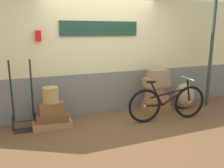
# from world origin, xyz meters

# --- Properties ---
(ground) EXTENTS (9.57, 5.20, 0.06)m
(ground) POSITION_xyz_m (0.00, 0.00, -0.03)
(ground) COLOR brown
(station_building) EXTENTS (7.57, 0.74, 2.57)m
(station_building) POSITION_xyz_m (0.01, 0.85, 1.29)
(station_building) COLOR slate
(station_building) RESTS_ON ground
(suitcase_0) EXTENTS (0.74, 0.39, 0.14)m
(suitcase_0) POSITION_xyz_m (-1.21, 0.30, 0.07)
(suitcase_0) COLOR #9E754C
(suitcase_0) RESTS_ON ground
(suitcase_1) EXTENTS (0.62, 0.37, 0.15)m
(suitcase_1) POSITION_xyz_m (-1.19, 0.28, 0.21)
(suitcase_1) COLOR brown
(suitcase_1) RESTS_ON suitcase_0
(suitcase_2) EXTENTS (0.48, 0.28, 0.22)m
(suitcase_2) POSITION_xyz_m (-1.20, 0.30, 0.40)
(suitcase_2) COLOR brown
(suitcase_2) RESTS_ON suitcase_1
(suitcase_3) EXTENTS (0.61, 0.41, 0.15)m
(suitcase_3) POSITION_xyz_m (1.15, 0.31, 0.08)
(suitcase_3) COLOR olive
(suitcase_3) RESTS_ON ground
(suitcase_4) EXTENTS (0.57, 0.35, 0.12)m
(suitcase_4) POSITION_xyz_m (1.13, 0.31, 0.21)
(suitcase_4) COLOR olive
(suitcase_4) RESTS_ON suitcase_3
(suitcase_5) EXTENTS (0.49, 0.34, 0.13)m
(suitcase_5) POSITION_xyz_m (1.14, 0.29, 0.34)
(suitcase_5) COLOR #9E754C
(suitcase_5) RESTS_ON suitcase_4
(suitcase_6) EXTENTS (0.37, 0.24, 0.21)m
(suitcase_6) POSITION_xyz_m (1.10, 0.31, 0.50)
(suitcase_6) COLOR #937051
(suitcase_6) RESTS_ON suitcase_5
(suitcase_7) EXTENTS (0.55, 0.35, 0.19)m
(suitcase_7) POSITION_xyz_m (1.13, 0.31, 0.71)
(suitcase_7) COLOR #9E754C
(suitcase_7) RESTS_ON suitcase_6
(suitcase_8) EXTENTS (0.43, 0.32, 0.19)m
(suitcase_8) POSITION_xyz_m (1.14, 0.29, 0.90)
(suitcase_8) COLOR #937051
(suitcase_8) RESTS_ON suitcase_7
(wicker_basket) EXTENTS (0.30, 0.30, 0.29)m
(wicker_basket) POSITION_xyz_m (-1.21, 0.31, 0.65)
(wicker_basket) COLOR #A8844C
(wicker_basket) RESTS_ON suitcase_2
(luggage_trolley) EXTENTS (0.44, 0.37, 1.33)m
(luggage_trolley) POSITION_xyz_m (-1.70, 0.44, 0.30)
(luggage_trolley) COLOR black
(luggage_trolley) RESTS_ON ground
(burlap_sack) EXTENTS (0.50, 0.42, 0.61)m
(burlap_sack) POSITION_xyz_m (1.93, 0.32, 0.30)
(burlap_sack) COLOR #9E8966
(burlap_sack) RESTS_ON ground
(bicycle) EXTENTS (1.73, 0.46, 0.88)m
(bicycle) POSITION_xyz_m (1.08, -0.20, 0.37)
(bicycle) COLOR black
(bicycle) RESTS_ON ground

